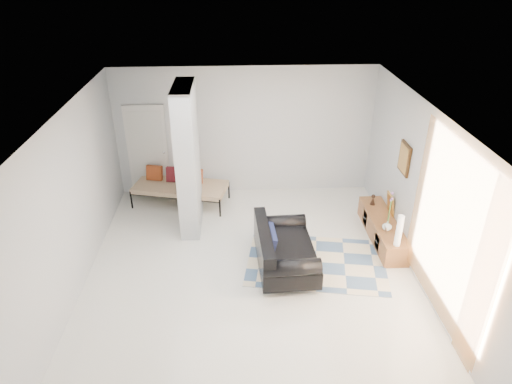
{
  "coord_description": "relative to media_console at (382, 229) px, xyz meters",
  "views": [
    {
      "loc": [
        -0.22,
        -6.21,
        4.87
      ],
      "look_at": [
        0.12,
        0.6,
        1.22
      ],
      "focal_mm": 32.0,
      "sensor_mm": 36.0,
      "label": 1
    }
  ],
  "objects": [
    {
      "name": "floor",
      "position": [
        -2.52,
        -0.9,
        -0.2
      ],
      "size": [
        6.0,
        6.0,
        0.0
      ],
      "primitive_type": "plane",
      "color": "white",
      "rests_on": "ground"
    },
    {
      "name": "ceiling",
      "position": [
        -2.52,
        -0.9,
        2.6
      ],
      "size": [
        6.0,
        6.0,
        0.0
      ],
      "primitive_type": "plane",
      "rotation": [
        3.14,
        0.0,
        0.0
      ],
      "color": "white",
      "rests_on": "wall_back"
    },
    {
      "name": "wall_back",
      "position": [
        -2.52,
        2.1,
        1.2
      ],
      "size": [
        6.0,
        0.0,
        6.0
      ],
      "primitive_type": "plane",
      "rotation": [
        1.57,
        0.0,
        0.0
      ],
      "color": "silver",
      "rests_on": "ground"
    },
    {
      "name": "wall_front",
      "position": [
        -2.52,
        -3.9,
        1.2
      ],
      "size": [
        6.0,
        0.0,
        6.0
      ],
      "primitive_type": "plane",
      "rotation": [
        -1.57,
        0.0,
        0.0
      ],
      "color": "silver",
      "rests_on": "ground"
    },
    {
      "name": "wall_left",
      "position": [
        -5.27,
        -0.9,
        1.2
      ],
      "size": [
        0.0,
        6.0,
        6.0
      ],
      "primitive_type": "plane",
      "rotation": [
        1.57,
        0.0,
        1.57
      ],
      "color": "silver",
      "rests_on": "ground"
    },
    {
      "name": "wall_right",
      "position": [
        0.23,
        -0.9,
        1.2
      ],
      "size": [
        0.0,
        6.0,
        6.0
      ],
      "primitive_type": "plane",
      "rotation": [
        1.57,
        0.0,
        -1.57
      ],
      "color": "silver",
      "rests_on": "ground"
    },
    {
      "name": "partition_column",
      "position": [
        -3.62,
        0.7,
        1.2
      ],
      "size": [
        0.35,
        1.2,
        2.8
      ],
      "primitive_type": "cube",
      "color": "#B0B5B8",
      "rests_on": "floor"
    },
    {
      "name": "hallway_door",
      "position": [
        -4.62,
        2.06,
        0.82
      ],
      "size": [
        0.85,
        0.06,
        2.04
      ],
      "primitive_type": "cube",
      "color": "silver",
      "rests_on": "floor"
    },
    {
      "name": "curtain",
      "position": [
        0.15,
        -2.05,
        1.25
      ],
      "size": [
        0.0,
        2.55,
        2.55
      ],
      "primitive_type": "plane",
      "rotation": [
        1.57,
        0.0,
        1.57
      ],
      "color": "orange",
      "rests_on": "wall_right"
    },
    {
      "name": "wall_art",
      "position": [
        0.2,
        -0.0,
        1.45
      ],
      "size": [
        0.04,
        0.45,
        0.55
      ],
      "primitive_type": "cube",
      "color": "#35210E",
      "rests_on": "wall_right"
    },
    {
      "name": "media_console",
      "position": [
        0.0,
        0.0,
        0.0
      ],
      "size": [
        0.45,
        1.86,
        0.8
      ],
      "color": "brown",
      "rests_on": "floor"
    },
    {
      "name": "loveseat",
      "position": [
        -1.98,
        -0.8,
        0.15
      ],
      "size": [
        1.01,
        1.65,
        0.76
      ],
      "rotation": [
        0.0,
        0.0,
        0.05
      ],
      "color": "silver",
      "rests_on": "floor"
    },
    {
      "name": "daybed",
      "position": [
        -3.94,
        1.57,
        0.21
      ],
      "size": [
        2.09,
        1.25,
        0.77
      ],
      "rotation": [
        0.0,
        0.0,
        -0.23
      ],
      "color": "black",
      "rests_on": "floor"
    },
    {
      "name": "area_rug",
      "position": [
        -1.36,
        -0.7,
        -0.2
      ],
      "size": [
        2.62,
        1.97,
        0.01
      ],
      "primitive_type": "cube",
      "rotation": [
        0.0,
        0.0,
        -0.17
      ],
      "color": "beige",
      "rests_on": "floor"
    },
    {
      "name": "cylinder_lamp",
      "position": [
        -0.02,
        -0.81,
        0.48
      ],
      "size": [
        0.11,
        0.11,
        0.58
      ],
      "primitive_type": "cylinder",
      "color": "white",
      "rests_on": "media_console"
    },
    {
      "name": "bronze_figurine",
      "position": [
        -0.05,
        0.59,
        0.3
      ],
      "size": [
        0.12,
        0.12,
        0.21
      ],
      "primitive_type": null,
      "rotation": [
        0.0,
        0.0,
        -0.08
      ],
      "color": "black",
      "rests_on": "media_console"
    },
    {
      "name": "vase",
      "position": [
        -0.05,
        -0.34,
        0.29
      ],
      "size": [
        0.19,
        0.19,
        0.18
      ],
      "primitive_type": "imported",
      "rotation": [
        0.0,
        0.0,
        -0.11
      ],
      "color": "white",
      "rests_on": "media_console"
    }
  ]
}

